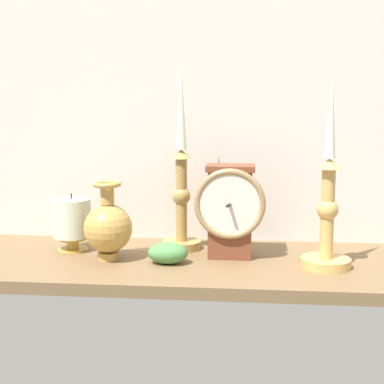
{
  "coord_description": "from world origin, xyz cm",
  "views": [
    {
      "loc": [
        14.34,
        -112.53,
        31.81
      ],
      "look_at": [
        3.14,
        0.0,
        14.0
      ],
      "focal_mm": 53.13,
      "sensor_mm": 36.0,
      "label": 1
    }
  ],
  "objects": [
    {
      "name": "ground_plane",
      "position": [
        0.0,
        0.0,
        -1.2
      ],
      "size": [
        100.0,
        36.0,
        2.4
      ],
      "primitive_type": "cube",
      "color": "brown"
    },
    {
      "name": "candlestick_tall_left",
      "position": [
        29.71,
        -2.99,
        11.14
      ],
      "size": [
        9.77,
        9.77,
        37.31
      ],
      "color": "tan",
      "rests_on": "ground_plane"
    },
    {
      "name": "candlestick_tall_center",
      "position": [
        0.49,
        8.28,
        13.39
      ],
      "size": [
        8.51,
        8.51,
        39.87
      ],
      "color": "#AC8C4A",
      "rests_on": "ground_plane"
    },
    {
      "name": "ivy_sprig",
      "position": [
        -1.38,
        -3.55,
        2.15
      ],
      "size": [
        8.1,
        5.67,
        4.3
      ],
      "color": "#4D8A49",
      "rests_on": "ground_plane"
    },
    {
      "name": "mantel_clock",
      "position": [
        10.78,
        2.23,
        10.21
      ],
      "size": [
        14.44,
        9.97,
        19.24
      ],
      "color": "brown",
      "rests_on": "ground_plane"
    },
    {
      "name": "back_wall",
      "position": [
        0.0,
        18.5,
        32.5
      ],
      "size": [
        120.0,
        2.0,
        65.0
      ],
      "primitive_type": "cube",
      "color": "silver",
      "rests_on": "ground_plane"
    },
    {
      "name": "pillar_candle_front",
      "position": [
        -23.43,
        4.63,
        6.49
      ],
      "size": [
        8.17,
        8.17,
        12.51
      ],
      "color": "gold",
      "rests_on": "ground_plane"
    },
    {
      "name": "brass_vase_bulbous",
      "position": [
        -13.86,
        -1.9,
        6.87
      ],
      "size": [
        9.89,
        9.89,
        16.12
      ],
      "color": "tan",
      "rests_on": "ground_plane"
    }
  ]
}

